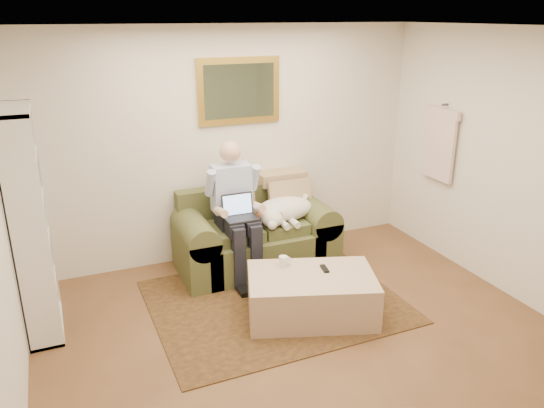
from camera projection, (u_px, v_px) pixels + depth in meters
room_shell at (318, 205)px, 4.09m from camera, size 4.51×5.00×2.61m
rug at (275, 301)px, 5.26m from camera, size 2.39×1.93×0.01m
sofa at (255, 241)px, 5.93m from camera, size 1.73×0.88×1.04m
seated_man at (237, 213)px, 5.55m from camera, size 0.57×0.81×1.46m
laptop at (239, 212)px, 5.48m from camera, size 0.34×0.27×0.24m
sleeping_dog at (284, 209)px, 5.84m from camera, size 0.71×0.45×0.26m
ottoman at (311, 295)px, 4.95m from camera, size 1.34×1.07×0.42m
coffee_mug at (283, 261)px, 5.04m from camera, size 0.08×0.08×0.10m
tv_remote at (325, 269)px, 4.98m from camera, size 0.08×0.16×0.02m
bookshelf at (30, 225)px, 4.51m from camera, size 0.28×0.80×2.00m
wall_mirror at (239, 91)px, 5.77m from camera, size 0.94×0.04×0.72m
hanging_shirt at (440, 140)px, 5.96m from camera, size 0.06×0.52×0.90m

